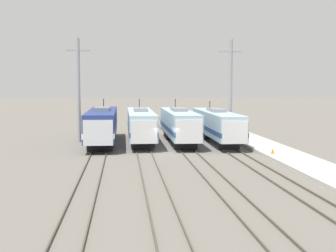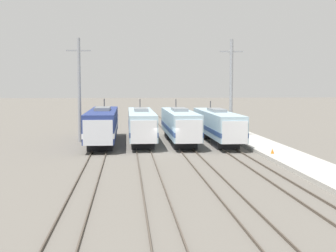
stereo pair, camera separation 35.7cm
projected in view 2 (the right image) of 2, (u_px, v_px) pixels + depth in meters
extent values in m
plane|color=#666059|center=(166.00, 152.00, 46.68)|extent=(400.00, 400.00, 0.00)
cube|color=#4C4238|center=(92.00, 153.00, 46.02)|extent=(0.07, 120.00, 0.15)
cube|color=#4C4238|center=(106.00, 152.00, 46.15)|extent=(0.07, 120.00, 0.15)
cube|color=#4C4238|center=(137.00, 152.00, 46.41)|extent=(0.07, 120.00, 0.15)
cube|color=#4C4238|center=(151.00, 152.00, 46.54)|extent=(0.07, 120.00, 0.15)
cube|color=#4C4238|center=(181.00, 152.00, 46.80)|extent=(0.07, 120.00, 0.15)
cube|color=#4C4238|center=(195.00, 151.00, 46.93)|extent=(0.07, 120.00, 0.15)
cube|color=#4C4238|center=(225.00, 151.00, 47.19)|extent=(0.07, 120.00, 0.15)
cube|color=#4C4238|center=(238.00, 151.00, 47.32)|extent=(0.07, 120.00, 0.15)
cube|color=black|center=(101.00, 144.00, 49.29)|extent=(2.63, 4.11, 0.95)
cube|color=black|center=(105.00, 135.00, 58.57)|extent=(2.63, 4.11, 0.95)
cube|color=navy|center=(103.00, 123.00, 53.76)|extent=(3.09, 18.69, 2.89)
cube|color=silver|center=(103.00, 128.00, 53.81)|extent=(3.13, 18.73, 0.52)
cube|color=silver|center=(98.00, 132.00, 45.37)|extent=(2.84, 1.93, 2.46)
cube|color=black|center=(98.00, 127.00, 44.44)|extent=(2.42, 0.08, 0.69)
cube|color=slate|center=(103.00, 109.00, 53.62)|extent=(1.70, 4.67, 0.35)
cylinder|color=#38383D|center=(104.00, 104.00, 57.66)|extent=(0.12, 0.12, 1.20)
cube|color=#232326|center=(142.00, 143.00, 50.58)|extent=(2.43, 4.00, 0.95)
cube|color=#232326|center=(140.00, 134.00, 59.59)|extent=(2.43, 4.00, 0.95)
cube|color=#9EBCCC|center=(141.00, 123.00, 54.92)|extent=(2.86, 18.17, 2.73)
cube|color=navy|center=(141.00, 127.00, 54.97)|extent=(2.90, 18.21, 0.49)
cube|color=silver|center=(144.00, 131.00, 46.93)|extent=(2.63, 2.22, 2.32)
cube|color=black|center=(144.00, 127.00, 45.86)|extent=(2.23, 0.08, 0.65)
cube|color=gray|center=(141.00, 110.00, 54.79)|extent=(1.57, 4.54, 0.35)
cylinder|color=#38383D|center=(140.00, 104.00, 58.71)|extent=(0.12, 0.12, 1.28)
cube|color=#232326|center=(184.00, 143.00, 50.40)|extent=(2.47, 3.78, 0.95)
cube|color=#232326|center=(175.00, 135.00, 58.91)|extent=(2.47, 3.78, 0.95)
cube|color=#9EBCCC|center=(179.00, 123.00, 54.49)|extent=(2.91, 17.16, 2.77)
cube|color=navy|center=(179.00, 127.00, 54.54)|extent=(2.95, 17.20, 0.50)
cube|color=silver|center=(188.00, 131.00, 46.89)|extent=(2.68, 2.01, 2.35)
cube|color=black|center=(189.00, 127.00, 45.93)|extent=(2.28, 0.08, 0.66)
cube|color=gray|center=(179.00, 109.00, 54.35)|extent=(1.60, 4.29, 0.35)
cylinder|color=#38383D|center=(176.00, 104.00, 58.06)|extent=(0.12, 0.12, 1.26)
cube|color=#232326|center=(225.00, 143.00, 50.52)|extent=(2.37, 4.13, 0.95)
cube|color=#232326|center=(209.00, 134.00, 59.82)|extent=(2.37, 4.13, 0.95)
cube|color=#9EBCCC|center=(217.00, 123.00, 55.01)|extent=(2.79, 18.75, 2.66)
cube|color=navy|center=(217.00, 127.00, 55.06)|extent=(2.83, 18.79, 0.48)
cube|color=silver|center=(233.00, 132.00, 46.57)|extent=(2.57, 1.91, 2.26)
cube|color=black|center=(235.00, 127.00, 45.66)|extent=(2.18, 0.08, 0.63)
cube|color=gray|center=(217.00, 110.00, 54.88)|extent=(1.53, 4.69, 0.35)
cylinder|color=#38383D|center=(210.00, 105.00, 58.94)|extent=(0.12, 0.12, 1.10)
cylinder|color=gray|center=(79.00, 90.00, 54.77)|extent=(0.40, 0.40, 12.18)
cube|color=gray|center=(79.00, 51.00, 54.37)|extent=(2.85, 0.16, 0.16)
cylinder|color=gray|center=(231.00, 90.00, 56.36)|extent=(0.40, 0.40, 12.18)
cube|color=gray|center=(232.00, 52.00, 55.96)|extent=(2.85, 0.16, 0.16)
cube|color=#B7B5AD|center=(271.00, 149.00, 47.60)|extent=(4.00, 120.00, 0.39)
cone|color=orange|center=(272.00, 151.00, 43.19)|extent=(0.32, 0.32, 0.48)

